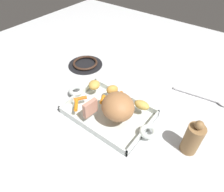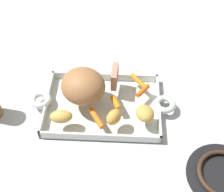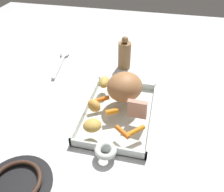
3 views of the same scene
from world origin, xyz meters
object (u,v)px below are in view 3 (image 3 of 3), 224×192
Objects in this scene: baby_carrot_northeast at (122,132)px; potato_halved at (92,125)px; potato_golden_small at (104,82)px; pork_roast at (125,87)px; pepper_mill at (124,54)px; potato_whole at (94,106)px; stove_burner_rear at (16,183)px; serving_spoon at (62,60)px; roast_slice_thick at (137,109)px; roasting_dish at (118,113)px; baby_carrot_northwest at (99,100)px; baby_carrot_southeast at (136,131)px; baby_carrot_center_right at (112,112)px.

baby_carrot_northeast is 0.09m from potato_halved.
potato_golden_small is (-0.23, -0.02, -0.00)m from potato_halved.
pork_roast is 0.87× the size of pepper_mill.
potato_whole reaches higher than stove_burner_rear.
potato_halved is at bearing -155.69° from serving_spoon.
potato_golden_small is 0.45m from stove_burner_rear.
roast_slice_thick is at bearing 16.57° from pepper_mill.
potato_golden_small is (-0.05, -0.09, -0.03)m from pork_roast.
roast_slice_thick reaches higher than roasting_dish.
potato_golden_small reaches higher than baby_carrot_northwest.
stove_burner_rear is at bearing -24.42° from potato_whole.
roasting_dish is at bearing 147.56° from stove_burner_rear.
roast_slice_thick is 0.40m from stove_burner_rear.
serving_spoon is at bearing -138.03° from baby_carrot_northwest.
stove_burner_rear is 0.67m from pepper_mill.
roast_slice_thick is at bearing 71.75° from baby_carrot_northwest.
stove_burner_rear is (0.33, -0.13, -0.04)m from baby_carrot_northwest.
pork_roast is 0.10m from baby_carrot_northwest.
potato_halved reaches higher than baby_carrot_southeast.
potato_whole is at bearing -88.43° from roast_slice_thick.
pork_roast is at bearing 137.00° from potato_whole.
serving_spoon is at bearing -168.12° from stove_burner_rear.
pepper_mill is (-0.36, 0.04, 0.00)m from potato_whole.
roasting_dish is at bearing -141.26° from serving_spoon.
baby_carrot_northwest is 0.10m from potato_golden_small.
roasting_dish is 6.23× the size of baby_carrot_northwest.
potato_whole is at bearing -167.23° from potato_halved.
potato_halved reaches higher than baby_carrot_center_right.
roasting_dish is 0.13m from baby_carrot_northeast.
stove_burner_rear is at bearing -33.98° from baby_carrot_center_right.
pork_roast is at bearing 10.33° from pepper_mill.
potato_whole is at bearing -43.00° from pork_roast.
roasting_dish is 0.14m from potato_halved.
baby_carrot_northeast is at bearing 16.68° from roasting_dish.
baby_carrot_southeast is 0.24× the size of serving_spoon.
roast_slice_thick reaches higher than stove_burner_rear.
roast_slice_thick is at bearing 94.46° from baby_carrot_center_right.
roast_slice_thick is 1.48× the size of baby_carrot_center_right.
serving_spoon is 1.70× the size of pepper_mill.
potato_halved is (0.08, 0.02, -0.00)m from potato_whole.
potato_whole reaches higher than baby_carrot_northeast.
potato_golden_small is (-0.21, -0.15, 0.01)m from baby_carrot_southeast.
potato_golden_small reaches higher than baby_carrot_southeast.
stove_burner_rear is (0.37, -0.21, -0.08)m from pork_roast.
roasting_dish is 7.72× the size of potato_halved.
potato_whole reaches higher than roasting_dish.
pepper_mill reaches higher than baby_carrot_center_right.
roast_slice_thick is 0.89× the size of baby_carrot_northwest.
stove_burner_rear is (0.20, -0.15, -0.05)m from potato_halved.
pepper_mill is at bearing -96.18° from serving_spoon.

